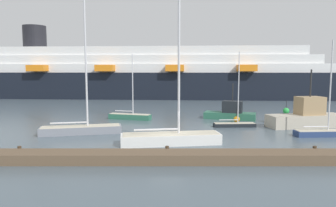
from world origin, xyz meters
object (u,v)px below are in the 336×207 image
cruise_ship (114,74)px  channel_buoy_1 (237,119)px  sailboat_1 (324,131)px  sailboat_3 (172,136)px  sailboat_4 (82,127)px  sailboat_2 (235,123)px  sailboat_0 (130,116)px  fishing_boat_0 (231,113)px  channel_buoy_0 (287,111)px  fishing_boat_1 (307,117)px

cruise_ship → channel_buoy_1: bearing=-55.9°
sailboat_1 → sailboat_3: (-12.97, -2.88, 0.21)m
sailboat_4 → sailboat_3: bearing=-38.7°
sailboat_1 → sailboat_2: bearing=142.9°
sailboat_1 → channel_buoy_1: size_ratio=5.00×
channel_buoy_1 → cruise_ship: size_ratio=0.02×
sailboat_0 → cruise_ship: 31.27m
cruise_ship → fishing_boat_0: bearing=-54.3°
sailboat_3 → channel_buoy_0: bearing=39.8°
sailboat_2 → sailboat_4: bearing=-169.2°
sailboat_3 → cruise_ship: 43.85m
sailboat_3 → sailboat_1: bearing=4.7°
channel_buoy_0 → channel_buoy_1: (-7.79, -6.56, -0.06)m
sailboat_1 → fishing_boat_1: (0.46, 4.33, 0.61)m
sailboat_3 → cruise_ship: size_ratio=0.12×
fishing_boat_1 → channel_buoy_0: size_ratio=4.54×
sailboat_1 → sailboat_3: sailboat_3 is taller
fishing_boat_0 → channel_buoy_0: (7.99, 4.28, -0.34)m
sailboat_0 → sailboat_1: sailboat_1 is taller
channel_buoy_1 → channel_buoy_0: bearing=40.1°
sailboat_2 → fishing_boat_0: (0.57, 4.83, 0.38)m
sailboat_0 → fishing_boat_0: 11.50m
sailboat_1 → sailboat_3: bearing=-171.2°
sailboat_0 → sailboat_2: 11.88m
sailboat_3 → fishing_boat_0: (6.93, 12.07, 0.14)m
fishing_boat_0 → cruise_ship: 35.53m
sailboat_1 → channel_buoy_1: (-5.85, 6.91, -0.06)m
fishing_boat_0 → fishing_boat_1: 8.13m
sailboat_0 → channel_buoy_0: 19.98m
sailboat_4 → sailboat_1: bearing=-15.2°
channel_buoy_1 → sailboat_2: bearing=-106.9°
sailboat_4 → fishing_boat_1: sailboat_4 is taller
fishing_boat_0 → channel_buoy_1: fishing_boat_0 is taller
sailboat_2 → sailboat_3: (-6.35, -7.25, 0.24)m
sailboat_4 → fishing_boat_0: sailboat_4 is taller
sailboat_2 → sailboat_3: sailboat_3 is taller
sailboat_4 → cruise_ship: 38.61m
sailboat_0 → sailboat_2: size_ratio=1.00×
sailboat_1 → cruise_ship: size_ratio=0.09×
sailboat_3 → fishing_boat_0: 13.92m
fishing_boat_1 → channel_buoy_1: size_ratio=4.88×
channel_buoy_1 → sailboat_1: bearing=-49.8°
fishing_boat_0 → channel_buoy_1: size_ratio=3.73×
sailboat_1 → fishing_boat_0: (-6.04, 9.19, 0.34)m
fishing_boat_1 → sailboat_0: bearing=154.8°
channel_buoy_0 → cruise_ship: size_ratio=0.02×
fishing_boat_0 → sailboat_2: bearing=-77.9°
sailboat_3 → channel_buoy_0: size_ratio=6.76×
sailboat_3 → channel_buoy_0: 22.13m
sailboat_2 → sailboat_0: bearing=154.3°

